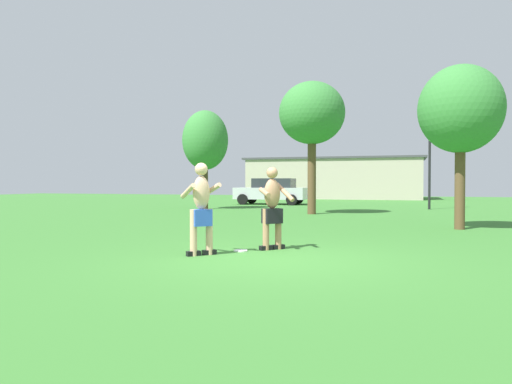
% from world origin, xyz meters
% --- Properties ---
extents(ground_plane, '(80.00, 80.00, 0.00)m').
position_xyz_m(ground_plane, '(0.00, 0.00, 0.00)').
color(ground_plane, '#38752D').
extents(player_near, '(0.82, 0.72, 1.71)m').
position_xyz_m(player_near, '(-1.41, 0.12, 0.90)').
color(player_near, black).
rests_on(player_near, ground_plane).
extents(player_in_black, '(0.75, 0.79, 1.65)m').
position_xyz_m(player_in_black, '(-0.34, 1.22, 0.87)').
color(player_in_black, black).
rests_on(player_in_black, ground_plane).
extents(frisbee, '(0.27, 0.27, 0.03)m').
position_xyz_m(frisbee, '(-0.87, 0.80, 0.01)').
color(frisbee, white).
rests_on(frisbee, ground_plane).
extents(car_silver_near_post, '(4.31, 2.03, 1.58)m').
position_xyz_m(car_silver_near_post, '(-5.53, 20.20, 0.82)').
color(car_silver_near_post, silver).
rests_on(car_silver_near_post, ground_plane).
extents(lamp_post, '(0.60, 0.24, 4.95)m').
position_xyz_m(lamp_post, '(3.37, 17.30, 3.09)').
color(lamp_post, black).
rests_on(lamp_post, ground_plane).
extents(outbuilding_behind_lot, '(14.41, 6.62, 3.36)m').
position_xyz_m(outbuilding_behind_lot, '(-3.39, 32.68, 1.69)').
color(outbuilding_behind_lot, '#B2A893').
rests_on(outbuilding_behind_lot, ground_plane).
extents(tree_right_field, '(2.78, 2.78, 5.60)m').
position_xyz_m(tree_right_field, '(-1.56, 12.08, 4.22)').
color(tree_right_field, brown).
rests_on(tree_right_field, ground_plane).
extents(tree_behind_players, '(2.35, 2.35, 4.69)m').
position_xyz_m(tree_behind_players, '(3.70, 6.81, 3.41)').
color(tree_behind_players, brown).
rests_on(tree_behind_players, ground_plane).
extents(tree_near_building, '(2.30, 2.30, 4.96)m').
position_xyz_m(tree_near_building, '(-7.40, 14.35, 3.44)').
color(tree_near_building, '#4C3823').
rests_on(tree_near_building, ground_plane).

